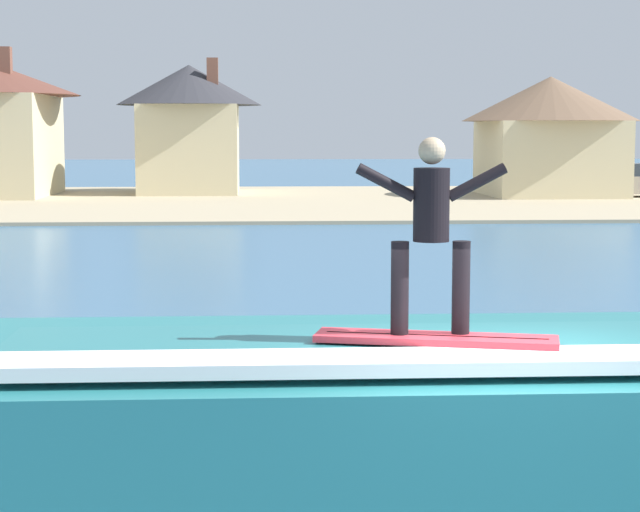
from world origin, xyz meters
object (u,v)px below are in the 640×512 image
at_px(surfer, 431,224).
at_px(car_far_shore, 632,181).
at_px(surfboard, 436,339).
at_px(house_small_cottage, 189,121).
at_px(wave_crest, 344,422).
at_px(house_gabled_white, 550,129).

height_order(surfer, car_far_shore, surfer).
relative_size(surfboard, car_far_shore, 0.50).
bearing_deg(surfboard, house_small_cottage, 95.73).
distance_m(wave_crest, house_small_cottage, 51.25).
height_order(wave_crest, surfer, surfer).
bearing_deg(house_small_cottage, surfer, -84.30).
xyz_separation_m(house_gabled_white, house_small_cottage, (-19.09, 3.30, 0.45)).
bearing_deg(wave_crest, car_far_shore, 68.00).
distance_m(surfer, car_far_shore, 49.81).
relative_size(house_gabled_white, house_small_cottage, 1.18).
bearing_deg(surfer, car_far_shore, 69.02).
distance_m(surfer, house_small_cottage, 51.81).
xyz_separation_m(surfer, house_gabled_white, (13.95, 48.24, 0.89)).
xyz_separation_m(car_far_shore, house_gabled_white, (-3.88, 1.76, 2.67)).
relative_size(wave_crest, house_small_cottage, 0.92).
bearing_deg(house_gabled_white, car_far_shore, -24.41).
bearing_deg(wave_crest, surfboard, -40.94).
bearing_deg(house_gabled_white, house_small_cottage, 170.20).
relative_size(surfer, house_gabled_white, 0.19).
bearing_deg(surfboard, surfer, 117.01).
bearing_deg(surfboard, house_gabled_white, 73.94).
relative_size(wave_crest, car_far_shore, 1.66).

